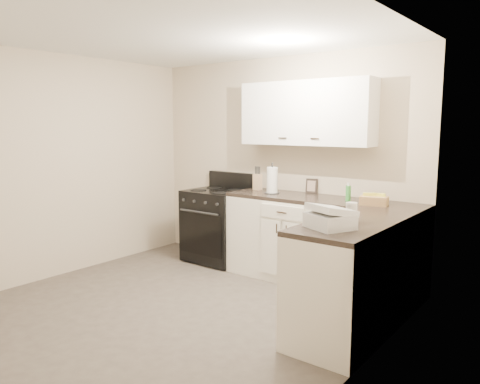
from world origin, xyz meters
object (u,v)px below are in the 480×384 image
Objects in this scene: paper_towel at (272,180)px; stove at (217,225)px; knife_block at (258,182)px; countertop_grill at (330,221)px; wicker_basket at (374,201)px.

stove is at bearing 179.75° from paper_towel.
countertop_grill is (1.66, -1.39, -0.04)m from knife_block.
paper_towel reaches higher than knife_block.
paper_towel is at bearing -17.08° from knife_block.
paper_towel reaches higher than stove.
knife_block is (0.52, 0.14, 0.58)m from stove.
knife_block is 1.54m from wicker_basket.
countertop_grill is (1.35, -1.25, -0.09)m from paper_towel.
stove is 2.11m from wicker_basket.
countertop_grill is at bearing -42.68° from paper_towel.
countertop_grill is at bearing -29.91° from stove.
wicker_basket is at bearing -1.35° from stove.
stove is 1.04m from paper_towel.
wicker_basket is at bearing 1.16° from knife_block.
paper_towel is 0.98× the size of countertop_grill.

